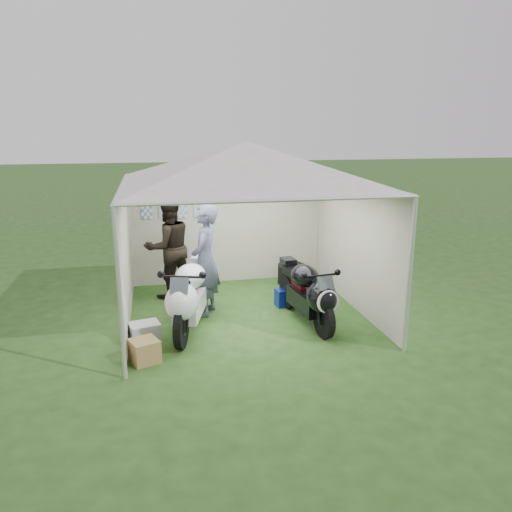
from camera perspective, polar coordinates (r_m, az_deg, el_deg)
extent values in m
plane|color=#234317|center=(8.94, -1.16, -6.56)|extent=(80.00, 80.00, 0.00)
cylinder|color=silver|center=(6.54, -15.32, -4.41)|extent=(0.06, 0.06, 2.30)
cylinder|color=silver|center=(7.43, 17.17, -2.28)|extent=(0.06, 0.06, 2.30)
cylinder|color=silver|center=(10.41, -14.19, 2.64)|extent=(0.06, 0.06, 2.30)
cylinder|color=silver|center=(10.99, 7.15, 3.59)|extent=(0.06, 0.06, 2.30)
cube|color=beige|center=(10.51, -3.24, 3.18)|extent=(4.00, 0.02, 2.30)
cube|color=beige|center=(8.46, -14.63, -0.08)|extent=(0.02, 4.00, 2.30)
cube|color=beige|center=(9.16, 11.19, 1.23)|extent=(0.02, 4.00, 2.30)
pyramid|color=silver|center=(8.35, -1.25, 10.65)|extent=(5.66, 5.66, 0.70)
cube|color=#99A5B7|center=(10.26, -12.48, 6.55)|extent=(0.22, 0.02, 0.28)
cube|color=#99A5B7|center=(10.27, -10.51, 6.65)|extent=(0.22, 0.02, 0.28)
cube|color=#99A5B7|center=(10.28, -8.55, 6.74)|extent=(0.22, 0.01, 0.28)
cube|color=#99A5B7|center=(10.31, -6.60, 6.83)|extent=(0.22, 0.01, 0.28)
cube|color=#99A5B7|center=(10.31, -12.39, 4.90)|extent=(0.22, 0.02, 0.28)
cube|color=#99A5B7|center=(10.31, -10.44, 5.00)|extent=(0.22, 0.01, 0.28)
cube|color=#99A5B7|center=(10.32, -8.49, 5.10)|extent=(0.22, 0.02, 0.28)
cube|color=#99A5B7|center=(10.35, -6.55, 5.18)|extent=(0.22, 0.01, 0.28)
cylinder|color=#D8590C|center=(10.39, -2.17, 7.53)|extent=(3.20, 0.02, 0.02)
cylinder|color=black|center=(7.57, -8.55, -8.01)|extent=(0.29, 0.67, 0.67)
cylinder|color=black|center=(9.00, -6.50, -4.22)|extent=(0.34, 0.69, 0.67)
cube|color=white|center=(8.20, -7.53, -5.50)|extent=(0.65, 1.12, 0.33)
ellipsoid|color=white|center=(7.54, -8.47, -5.18)|extent=(0.66, 0.78, 0.56)
ellipsoid|color=white|center=(8.16, -7.48, -2.29)|extent=(0.66, 0.79, 0.39)
cube|color=black|center=(8.60, -6.91, -1.86)|extent=(0.46, 0.72, 0.16)
cube|color=white|center=(8.93, -6.50, -0.65)|extent=(0.33, 0.39, 0.20)
cube|color=black|center=(8.55, -7.00, -3.29)|extent=(0.27, 0.62, 0.11)
cube|color=#3F474C|center=(7.33, -8.77, -3.39)|extent=(0.30, 0.23, 0.23)
cylinder|color=black|center=(7.92, 7.77, -7.16)|extent=(0.17, 0.62, 0.61)
cylinder|color=black|center=(9.14, 3.83, -4.05)|extent=(0.22, 0.63, 0.61)
cube|color=black|center=(8.45, 5.81, -5.09)|extent=(0.46, 1.00, 0.31)
ellipsoid|color=black|center=(7.89, 7.52, -4.70)|extent=(0.53, 0.66, 0.51)
ellipsoid|color=black|center=(8.41, 5.60, -2.24)|extent=(0.52, 0.68, 0.36)
cube|color=black|center=(8.79, 4.51, -1.90)|extent=(0.33, 0.64, 0.14)
cube|color=black|center=(9.06, 3.69, -0.83)|extent=(0.26, 0.33, 0.18)
cube|color=maroon|center=(8.75, 4.74, -3.17)|extent=(0.17, 0.57, 0.10)
cube|color=#3F474C|center=(7.70, 7.99, -3.11)|extent=(0.26, 0.17, 0.22)
cylinder|color=white|center=(7.70, 8.25, -5.21)|extent=(0.37, 0.06, 0.37)
cube|color=#102CB3|center=(9.28, 3.58, -4.73)|extent=(0.45, 0.31, 0.32)
imported|color=black|center=(9.66, -9.94, 0.97)|extent=(1.16, 1.04, 1.97)
imported|color=slate|center=(8.66, -5.81, -0.51)|extent=(0.69, 0.84, 1.96)
cube|color=black|center=(10.47, 4.10, -2.09)|extent=(0.55, 0.49, 0.45)
cube|color=silver|center=(7.96, -12.59, -8.50)|extent=(0.51, 0.44, 0.30)
cube|color=olive|center=(7.30, -12.63, -10.55)|extent=(0.48, 0.48, 0.33)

